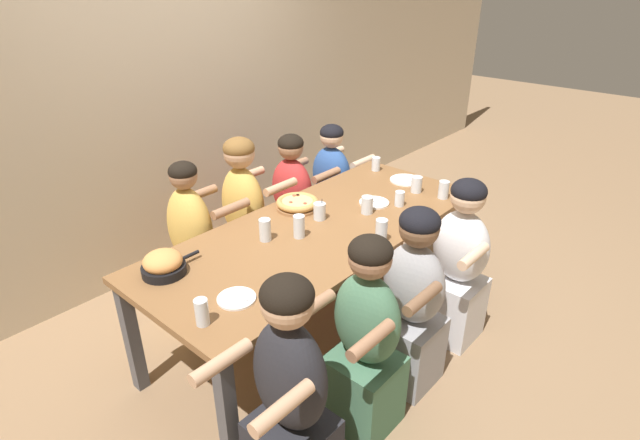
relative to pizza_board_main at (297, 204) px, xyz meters
name	(u,v)px	position (x,y,z in m)	size (l,w,h in m)	color
ground_plane	(320,325)	(-0.10, -0.29, -0.80)	(18.00, 18.00, 0.00)	#896B4C
restaurant_back_panel	(165,60)	(-0.10, 1.20, 0.80)	(10.00, 0.06, 3.20)	beige
dining_table	(320,237)	(-0.10, -0.29, -0.11)	(2.33, 0.95, 0.76)	brown
pizza_board_main	(297,204)	(0.00, 0.00, 0.00)	(0.28, 0.28, 0.07)	#996B42
skillet_bowl	(163,264)	(-1.03, -0.03, 0.02)	(0.33, 0.23, 0.13)	black
empty_plate_a	(374,202)	(0.40, -0.34, -0.03)	(0.20, 0.20, 0.02)	white
empty_plate_b	(237,298)	(-0.93, -0.49, -0.03)	(0.19, 0.19, 0.02)	white
empty_plate_c	(406,180)	(0.89, -0.28, -0.03)	(0.24, 0.24, 0.02)	white
cocktail_glass_blue	(320,212)	(-0.02, -0.21, 0.01)	(0.08, 0.08, 0.14)	silver
drinking_glass_a	(265,231)	(-0.44, -0.16, 0.02)	(0.07, 0.07, 0.13)	silver
drinking_glass_b	(367,206)	(0.25, -0.39, 0.02)	(0.08, 0.08, 0.11)	silver
drinking_glass_c	(376,164)	(0.91, 0.02, 0.02)	(0.07, 0.07, 0.11)	silver
drinking_glass_d	(400,199)	(0.49, -0.48, 0.01)	(0.06, 0.06, 0.10)	silver
drinking_glass_e	(299,226)	(-0.28, -0.28, 0.03)	(0.07, 0.07, 0.14)	silver
drinking_glass_f	(444,190)	(0.79, -0.64, 0.02)	(0.07, 0.07, 0.12)	silver
drinking_glass_g	(381,231)	(0.00, -0.67, 0.04)	(0.07, 0.07, 0.14)	silver
drinking_glass_h	(202,313)	(-1.15, -0.52, 0.02)	(0.06, 0.06, 0.13)	silver
drinking_glass_i	(417,184)	(0.76, -0.45, 0.02)	(0.08, 0.08, 0.12)	silver
diner_far_midleft	(194,252)	(-0.57, 0.40, -0.28)	(0.51, 0.40, 1.15)	gold
diner_far_right	(331,192)	(0.83, 0.40, -0.30)	(0.51, 0.40, 1.08)	#2D5193
diner_far_center	(245,223)	(-0.13, 0.40, -0.24)	(0.51, 0.40, 1.20)	gold
diner_near_midright	(458,268)	(0.41, -0.99, -0.28)	(0.51, 0.40, 1.11)	silver
diner_near_left	(290,402)	(-1.08, -0.99, -0.25)	(0.51, 0.40, 1.17)	#232328
diner_near_center	(411,306)	(-0.13, -0.99, -0.27)	(0.51, 0.40, 1.12)	#99999E
diner_far_midright	(293,208)	(0.36, 0.40, -0.29)	(0.51, 0.40, 1.10)	#B22D2D
diner_near_midleft	(365,344)	(-0.55, -0.99, -0.27)	(0.51, 0.40, 1.13)	#477556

